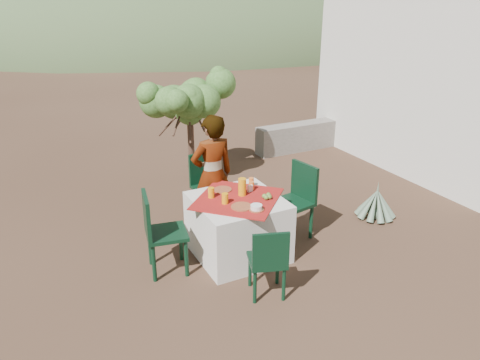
# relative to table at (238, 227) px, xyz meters

# --- Properties ---
(ground) EXTENTS (160.00, 160.00, 0.00)m
(ground) POSITION_rel_table_xyz_m (-0.29, -0.35, -0.38)
(ground) COLOR #392419
(ground) RESTS_ON ground
(table) EXTENTS (1.30, 1.30, 0.76)m
(table) POSITION_rel_table_xyz_m (0.00, 0.00, 0.00)
(table) COLOR white
(table) RESTS_ON ground
(chair_far) EXTENTS (0.48, 0.48, 0.94)m
(chair_far) POSITION_rel_table_xyz_m (0.09, 1.14, 0.14)
(chair_far) COLOR black
(chair_far) RESTS_ON ground
(chair_near) EXTENTS (0.49, 0.49, 0.83)m
(chair_near) POSITION_rel_table_xyz_m (-0.11, -0.94, 0.08)
(chair_near) COLOR black
(chair_near) RESTS_ON ground
(chair_left) EXTENTS (0.53, 0.53, 0.99)m
(chair_left) POSITION_rel_table_xyz_m (-0.98, 0.06, 0.17)
(chair_left) COLOR black
(chair_left) RESTS_ON ground
(chair_right) EXTENTS (0.53, 0.53, 1.00)m
(chair_right) POSITION_rel_table_xyz_m (0.91, 0.08, 0.17)
(chair_right) COLOR black
(chair_right) RESTS_ON ground
(person) EXTENTS (0.61, 0.42, 1.63)m
(person) POSITION_rel_table_xyz_m (-0.02, 0.69, 0.44)
(person) COLOR #8C6651
(person) RESTS_ON ground
(shrub_tree) EXTENTS (1.41, 1.38, 1.65)m
(shrub_tree) POSITION_rel_table_xyz_m (0.44, 2.58, 0.93)
(shrub_tree) COLOR #4C3126
(shrub_tree) RESTS_ON ground
(agave) EXTENTS (0.59, 0.57, 0.62)m
(agave) POSITION_rel_table_xyz_m (2.24, -0.00, -0.17)
(agave) COLOR slate
(agave) RESTS_ON ground
(guesthouse) EXTENTS (3.20, 4.20, 3.00)m
(guesthouse) POSITION_rel_table_xyz_m (5.31, 1.45, 1.12)
(guesthouse) COLOR silver
(guesthouse) RESTS_ON ground
(stone_wall) EXTENTS (2.60, 0.35, 0.55)m
(stone_wall) POSITION_rel_table_xyz_m (3.31, 3.05, -0.10)
(stone_wall) COLOR gray
(stone_wall) RESTS_ON ground
(hill_near_right) EXTENTS (48.00, 48.00, 20.00)m
(hill_near_right) POSITION_rel_table_xyz_m (11.71, 35.65, -0.38)
(hill_near_right) COLOR #3D5A32
(hill_near_right) RESTS_ON ground
(hill_far_right) EXTENTS (36.00, 36.00, 14.00)m
(hill_far_right) POSITION_rel_table_xyz_m (27.71, 45.65, -0.38)
(hill_far_right) COLOR slate
(hill_far_right) RESTS_ON ground
(plate_far) EXTENTS (0.23, 0.23, 0.01)m
(plate_far) POSITION_rel_table_xyz_m (-0.06, 0.30, 0.39)
(plate_far) COLOR brown
(plate_far) RESTS_ON table
(plate_near) EXTENTS (0.25, 0.25, 0.01)m
(plate_near) POSITION_rel_table_xyz_m (-0.07, -0.24, 0.39)
(plate_near) COLOR brown
(plate_near) RESTS_ON table
(glass_far) EXTENTS (0.08, 0.08, 0.12)m
(glass_far) POSITION_rel_table_xyz_m (-0.27, 0.17, 0.44)
(glass_far) COLOR orange
(glass_far) RESTS_ON table
(glass_near) EXTENTS (0.08, 0.08, 0.13)m
(glass_near) POSITION_rel_table_xyz_m (-0.19, -0.06, 0.44)
(glass_near) COLOR orange
(glass_near) RESTS_ON table
(juice_pitcher) EXTENTS (0.10, 0.10, 0.21)m
(juice_pitcher) POSITION_rel_table_xyz_m (0.09, 0.06, 0.49)
(juice_pitcher) COLOR orange
(juice_pitcher) RESTS_ON table
(bowl_plate) EXTENTS (0.18, 0.18, 0.01)m
(bowl_plate) POSITION_rel_table_xyz_m (0.05, -0.38, 0.39)
(bowl_plate) COLOR brown
(bowl_plate) RESTS_ON table
(white_bowl) EXTENTS (0.14, 0.14, 0.05)m
(white_bowl) POSITION_rel_table_xyz_m (0.05, -0.38, 0.42)
(white_bowl) COLOR white
(white_bowl) RESTS_ON bowl_plate
(jar_left) EXTENTS (0.07, 0.07, 0.11)m
(jar_left) POSITION_rel_table_xyz_m (0.27, 0.15, 0.44)
(jar_left) COLOR orange
(jar_left) RESTS_ON table
(jar_right) EXTENTS (0.06, 0.06, 0.10)m
(jar_right) POSITION_rel_table_xyz_m (0.33, 0.27, 0.43)
(jar_right) COLOR orange
(jar_right) RESTS_ON table
(napkin_holder) EXTENTS (0.07, 0.05, 0.08)m
(napkin_holder) POSITION_rel_table_xyz_m (0.23, 0.11, 0.42)
(napkin_holder) COLOR white
(napkin_holder) RESTS_ON table
(fruit_cluster) EXTENTS (0.12, 0.11, 0.06)m
(fruit_cluster) POSITION_rel_table_xyz_m (0.31, -0.17, 0.41)
(fruit_cluster) COLOR olive
(fruit_cluster) RESTS_ON table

